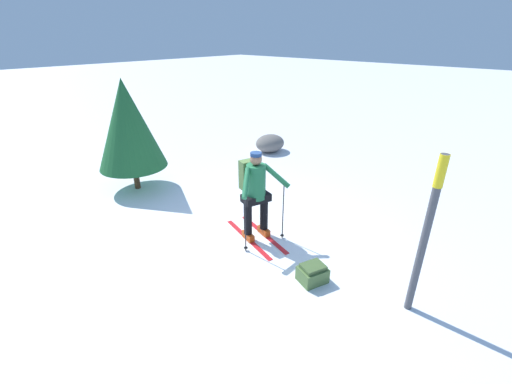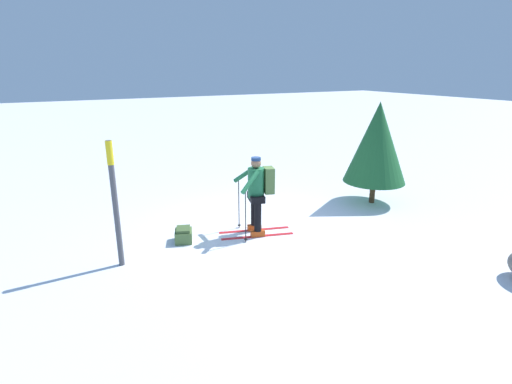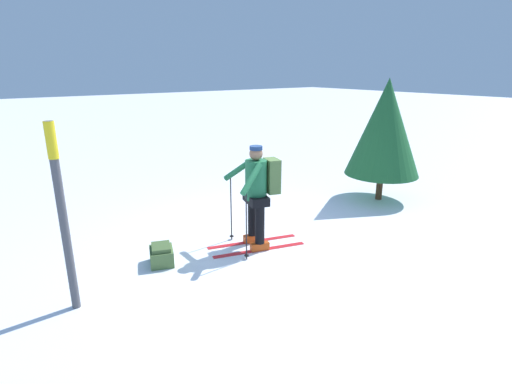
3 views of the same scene
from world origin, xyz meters
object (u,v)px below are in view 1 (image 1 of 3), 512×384
(rock_boulder, at_px, (270,143))
(dropped_backpack, at_px, (313,273))
(pine_tree, at_px, (128,124))
(skier, at_px, (255,190))
(trail_marker, at_px, (427,227))

(rock_boulder, bearing_deg, dropped_backpack, -133.52)
(rock_boulder, xyz_separation_m, pine_tree, (-4.42, 0.54, 1.33))
(skier, xyz_separation_m, dropped_backpack, (-0.35, -1.54, -0.83))
(pine_tree, bearing_deg, rock_boulder, -7.04)
(rock_boulder, bearing_deg, trail_marker, -123.65)
(skier, bearing_deg, pine_tree, 95.70)
(skier, relative_size, trail_marker, 0.74)
(pine_tree, bearing_deg, trail_marker, -86.03)
(skier, relative_size, pine_tree, 0.64)
(trail_marker, xyz_separation_m, pine_tree, (-0.45, 6.50, 0.28))
(pine_tree, bearing_deg, skier, -84.30)
(trail_marker, relative_size, rock_boulder, 2.30)
(dropped_backpack, distance_m, trail_marker, 1.82)
(trail_marker, bearing_deg, pine_tree, 93.97)
(trail_marker, bearing_deg, dropped_backpack, 108.42)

